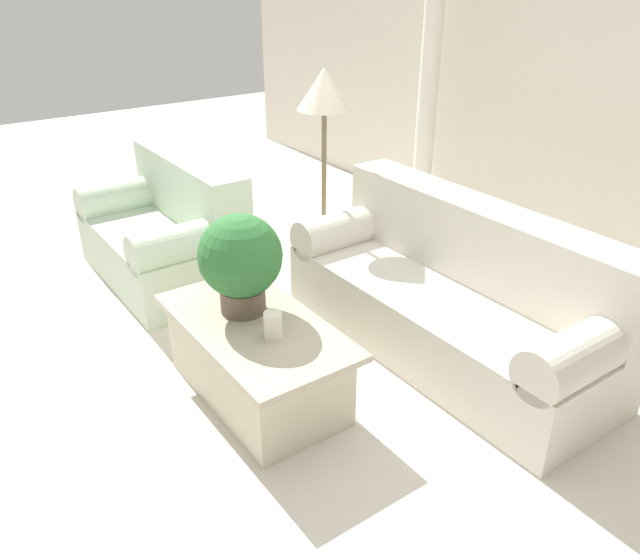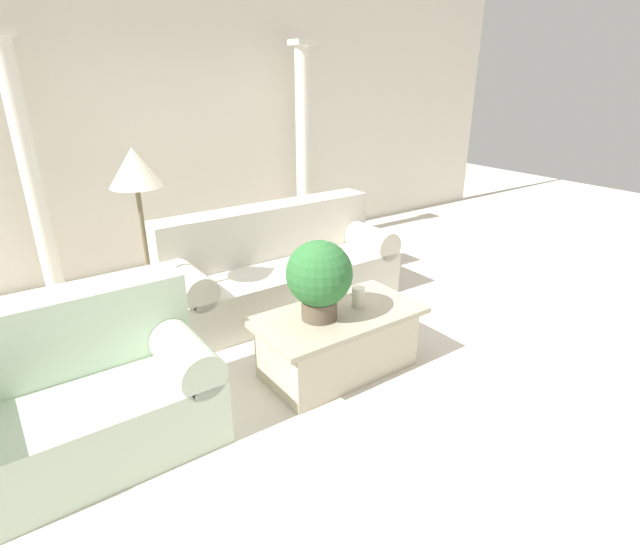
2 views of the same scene
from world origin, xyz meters
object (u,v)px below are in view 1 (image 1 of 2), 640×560
Objects in this scene: coffee_table at (256,358)px; potted_plant at (240,260)px; loveseat at (168,232)px; floor_lamp at (324,101)px; sofa_long at (452,296)px.

coffee_table is 2.16× the size of potted_plant.
loveseat is 1.56m from floor_lamp.
potted_plant is (-0.42, -1.24, 0.43)m from sofa_long.
sofa_long is 3.89× the size of potted_plant.
floor_lamp reaches higher than sofa_long.
potted_plant is (-0.15, 0.02, 0.55)m from coffee_table.
potted_plant reaches higher than coffee_table.
sofa_long is 1.29m from coffee_table.
sofa_long is 1.59m from floor_lamp.
coffee_table is at bearing -7.36° from loveseat.
floor_lamp is (0.74, 0.94, 1.00)m from loveseat.
loveseat reaches higher than coffee_table.
sofa_long is at bearing 71.33° from potted_plant.
floor_lamp is at bearing 51.56° from loveseat.
loveseat is 2.52× the size of potted_plant.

